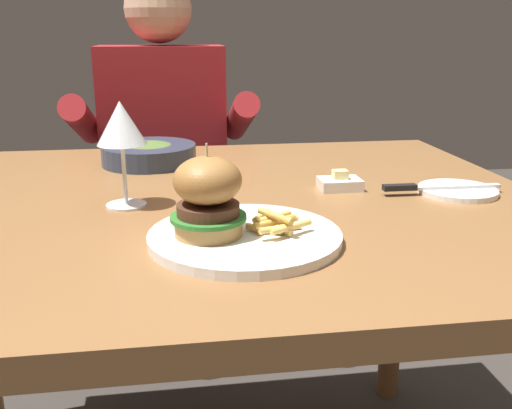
% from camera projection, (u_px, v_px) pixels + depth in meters
% --- Properties ---
extents(dining_table, '(1.22, 0.96, 0.74)m').
position_uv_depth(dining_table, '(202.00, 245.00, 1.02)').
color(dining_table, brown).
rests_on(dining_table, ground).
extents(main_plate, '(0.27, 0.27, 0.01)m').
position_uv_depth(main_plate, '(245.00, 237.00, 0.79)').
color(main_plate, white).
rests_on(main_plate, dining_table).
extents(burger_sandwich, '(0.10, 0.10, 0.13)m').
position_uv_depth(burger_sandwich, '(205.00, 196.00, 0.76)').
color(burger_sandwich, '#B78447').
rests_on(burger_sandwich, main_plate).
extents(fries_pile, '(0.09, 0.10, 0.03)m').
position_uv_depth(fries_pile, '(275.00, 223.00, 0.79)').
color(fries_pile, '#E0B251').
rests_on(fries_pile, main_plate).
extents(wine_glass, '(0.08, 0.08, 0.17)m').
position_uv_depth(wine_glass, '(121.00, 127.00, 0.91)').
color(wine_glass, silver).
rests_on(wine_glass, dining_table).
extents(bread_plate, '(0.14, 0.14, 0.01)m').
position_uv_depth(bread_plate, '(457.00, 191.00, 1.02)').
color(bread_plate, white).
rests_on(bread_plate, dining_table).
extents(table_knife, '(0.22, 0.02, 0.01)m').
position_uv_depth(table_knife, '(431.00, 187.00, 1.02)').
color(table_knife, silver).
rests_on(table_knife, bread_plate).
extents(butter_dish, '(0.08, 0.06, 0.04)m').
position_uv_depth(butter_dish, '(340.00, 183.00, 1.05)').
color(butter_dish, white).
rests_on(butter_dish, dining_table).
extents(soup_bowl, '(0.20, 0.20, 0.05)m').
position_uv_depth(soup_bowl, '(149.00, 153.00, 1.25)').
color(soup_bowl, '#2D384C').
rests_on(soup_bowl, dining_table).
extents(diner_person, '(0.51, 0.36, 1.18)m').
position_uv_depth(diner_person, '(166.00, 186.00, 1.75)').
color(diner_person, '#282833').
rests_on(diner_person, ground).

